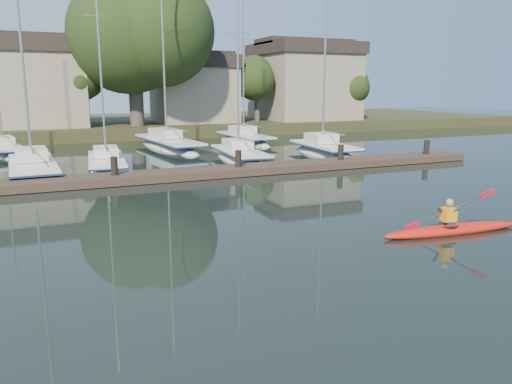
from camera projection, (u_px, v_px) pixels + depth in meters
name	position (u px, v px, depth m)	size (l,w,h in m)	color
ground	(346.00, 280.00, 11.18)	(160.00, 160.00, 0.00)	black
kayak	(451.00, 228.00, 14.71)	(4.68, 1.21, 1.48)	red
dock	(180.00, 174.00, 23.68)	(34.00, 2.00, 1.80)	#3F2D24
sailboat_1	(34.00, 178.00, 24.87)	(2.55, 8.95, 14.50)	silver
sailboat_2	(107.00, 171.00, 26.87)	(2.67, 8.28, 13.47)	silver
sailboat_3	(240.00, 163.00, 29.87)	(2.72, 8.01, 12.68)	silver
sailboat_4	(324.00, 157.00, 32.46)	(2.90, 7.80, 12.99)	silver
sailboat_5	(5.00, 156.00, 32.73)	(3.40, 8.36, 13.48)	silver
sailboat_6	(168.00, 151.00, 35.73)	(3.34, 11.26, 17.64)	silver
sailboat_7	(245.00, 145.00, 39.34)	(2.47, 8.52, 13.64)	silver
shore	(122.00, 99.00, 47.24)	(90.00, 25.25, 12.75)	#2B341A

